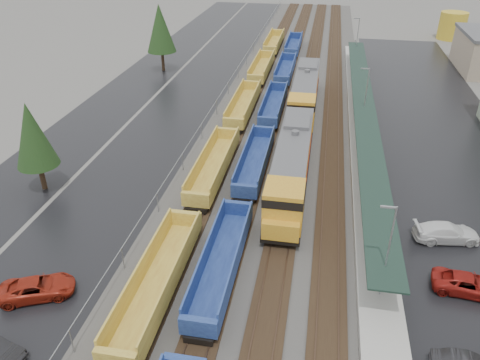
{
  "coord_description": "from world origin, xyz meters",
  "views": [
    {
      "loc": [
        4.25,
        -5.69,
        23.96
      ],
      "look_at": [
        -2.59,
        31.72,
        2.0
      ],
      "focal_mm": 35.0,
      "sensor_mm": 36.0,
      "label": 1
    }
  ],
  "objects_px": {
    "locomotive_trail": "(305,94)",
    "storage_tank": "(452,26)",
    "parked_car_east_b": "(468,284)",
    "well_string_yellow": "(214,166)",
    "parked_car_east_c": "(447,233)",
    "well_string_blue": "(255,161)",
    "locomotive_lead": "(291,166)",
    "parked_car_west_c": "(37,288)"
  },
  "relations": [
    {
      "from": "well_string_blue",
      "to": "storage_tank",
      "type": "bearing_deg",
      "value": 63.85
    },
    {
      "from": "parked_car_east_c",
      "to": "locomotive_trail",
      "type": "bearing_deg",
      "value": 17.66
    },
    {
      "from": "parked_car_east_c",
      "to": "well_string_blue",
      "type": "bearing_deg",
      "value": 53.62
    },
    {
      "from": "locomotive_lead",
      "to": "storage_tank",
      "type": "relative_size",
      "value": 3.88
    },
    {
      "from": "well_string_yellow",
      "to": "well_string_blue",
      "type": "bearing_deg",
      "value": 24.61
    },
    {
      "from": "locomotive_trail",
      "to": "well_string_yellow",
      "type": "relative_size",
      "value": 0.18
    },
    {
      "from": "parked_car_east_b",
      "to": "parked_car_east_c",
      "type": "height_order",
      "value": "parked_car_east_c"
    },
    {
      "from": "parked_car_east_b",
      "to": "well_string_blue",
      "type": "bearing_deg",
      "value": 55.88
    },
    {
      "from": "locomotive_trail",
      "to": "parked_car_west_c",
      "type": "height_order",
      "value": "locomotive_trail"
    },
    {
      "from": "locomotive_trail",
      "to": "well_string_blue",
      "type": "xyz_separation_m",
      "value": [
        -4.0,
        -17.87,
        -1.44
      ]
    },
    {
      "from": "well_string_yellow",
      "to": "storage_tank",
      "type": "relative_size",
      "value": 21.67
    },
    {
      "from": "storage_tank",
      "to": "locomotive_lead",
      "type": "bearing_deg",
      "value": -112.32
    },
    {
      "from": "locomotive_trail",
      "to": "parked_car_east_c",
      "type": "distance_m",
      "value": 30.2
    },
    {
      "from": "parked_car_west_c",
      "to": "parked_car_east_c",
      "type": "relative_size",
      "value": 0.96
    },
    {
      "from": "storage_tank",
      "to": "well_string_blue",
      "type": "bearing_deg",
      "value": -116.15
    },
    {
      "from": "parked_car_east_c",
      "to": "parked_car_east_b",
      "type": "bearing_deg",
      "value": 174.38
    },
    {
      "from": "storage_tank",
      "to": "parked_car_east_c",
      "type": "bearing_deg",
      "value": -101.16
    },
    {
      "from": "locomotive_trail",
      "to": "parked_car_east_b",
      "type": "relative_size",
      "value": 4.28
    },
    {
      "from": "locomotive_trail",
      "to": "storage_tank",
      "type": "xyz_separation_m",
      "value": [
        28.23,
        47.77,
        0.2
      ]
    },
    {
      "from": "well_string_yellow",
      "to": "parked_car_east_c",
      "type": "height_order",
      "value": "well_string_yellow"
    },
    {
      "from": "storage_tank",
      "to": "parked_car_east_c",
      "type": "height_order",
      "value": "storage_tank"
    },
    {
      "from": "well_string_blue",
      "to": "parked_car_east_b",
      "type": "height_order",
      "value": "well_string_blue"
    },
    {
      "from": "well_string_yellow",
      "to": "parked_car_east_b",
      "type": "bearing_deg",
      "value": -31.54
    },
    {
      "from": "well_string_yellow",
      "to": "well_string_blue",
      "type": "xyz_separation_m",
      "value": [
        4.0,
        1.83,
        -0.04
      ]
    },
    {
      "from": "well_string_blue",
      "to": "parked_car_east_b",
      "type": "xyz_separation_m",
      "value": [
        17.85,
        -15.24,
        -0.44
      ]
    },
    {
      "from": "well_string_yellow",
      "to": "storage_tank",
      "type": "xyz_separation_m",
      "value": [
        36.23,
        67.47,
        1.61
      ]
    },
    {
      "from": "well_string_yellow",
      "to": "parked_car_east_c",
      "type": "relative_size",
      "value": 22.5
    },
    {
      "from": "locomotive_lead",
      "to": "storage_tank",
      "type": "height_order",
      "value": "storage_tank"
    },
    {
      "from": "parked_car_east_b",
      "to": "parked_car_east_c",
      "type": "xyz_separation_m",
      "value": [
        -0.36,
        6.16,
        0.08
      ]
    },
    {
      "from": "parked_car_west_c",
      "to": "parked_car_east_b",
      "type": "relative_size",
      "value": 1.02
    },
    {
      "from": "locomotive_lead",
      "to": "parked_car_east_c",
      "type": "bearing_deg",
      "value": -23.82
    },
    {
      "from": "well_string_yellow",
      "to": "well_string_blue",
      "type": "distance_m",
      "value": 4.4
    },
    {
      "from": "parked_car_west_c",
      "to": "parked_car_east_b",
      "type": "distance_m",
      "value": 30.83
    },
    {
      "from": "locomotive_lead",
      "to": "storage_tank",
      "type": "bearing_deg",
      "value": 67.68
    },
    {
      "from": "storage_tank",
      "to": "parked_car_east_c",
      "type": "xyz_separation_m",
      "value": [
        -14.74,
        -74.73,
        -2.0
      ]
    },
    {
      "from": "locomotive_trail",
      "to": "parked_car_east_b",
      "type": "xyz_separation_m",
      "value": [
        13.85,
        -33.11,
        -1.88
      ]
    },
    {
      "from": "parked_car_west_c",
      "to": "well_string_yellow",
      "type": "bearing_deg",
      "value": -47.43
    },
    {
      "from": "parked_car_west_c",
      "to": "well_string_blue",
      "type": "bearing_deg",
      "value": -54.31
    },
    {
      "from": "well_string_blue",
      "to": "parked_car_east_b",
      "type": "relative_size",
      "value": 22.49
    },
    {
      "from": "locomotive_trail",
      "to": "storage_tank",
      "type": "bearing_deg",
      "value": 59.42
    },
    {
      "from": "locomotive_lead",
      "to": "well_string_yellow",
      "type": "bearing_deg",
      "value": 170.8
    },
    {
      "from": "well_string_yellow",
      "to": "well_string_blue",
      "type": "height_order",
      "value": "well_string_yellow"
    }
  ]
}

